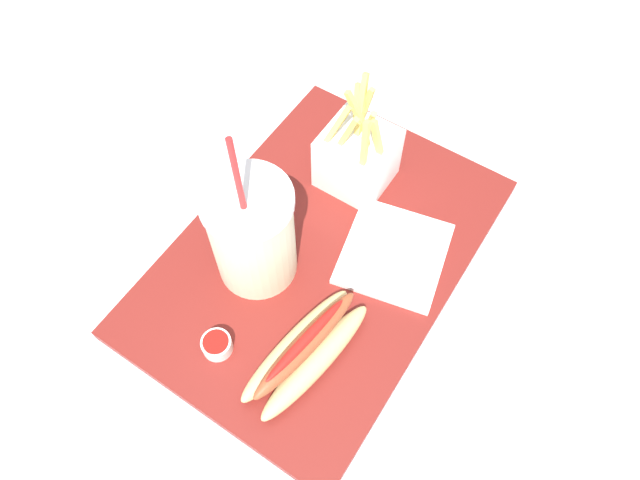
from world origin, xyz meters
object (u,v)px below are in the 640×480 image
(hot_dog_1, at_px, (306,350))
(ketchup_cup_2, at_px, (217,345))
(napkin_stack, at_px, (394,254))
(soda_cup, at_px, (253,234))
(fries_basket, at_px, (357,157))
(ketchup_cup_1, at_px, (264,198))

(hot_dog_1, distance_m, ketchup_cup_2, 0.10)
(napkin_stack, bearing_deg, soda_cup, -52.09)
(hot_dog_1, relative_size, napkin_stack, 1.38)
(fries_basket, bearing_deg, napkin_stack, 53.50)
(soda_cup, relative_size, napkin_stack, 1.82)
(soda_cup, distance_m, napkin_stack, 0.19)
(fries_basket, relative_size, napkin_stack, 1.19)
(soda_cup, xyz_separation_m, hot_dog_1, (0.07, 0.12, -0.05))
(soda_cup, bearing_deg, ketchup_cup_1, -148.57)
(hot_dog_1, height_order, ketchup_cup_1, hot_dog_1)
(ketchup_cup_1, xyz_separation_m, ketchup_cup_2, (0.19, 0.07, -0.00))
(napkin_stack, bearing_deg, fries_basket, -126.50)
(ketchup_cup_1, relative_size, napkin_stack, 0.30)
(soda_cup, relative_size, hot_dog_1, 1.32)
(soda_cup, relative_size, fries_basket, 1.53)
(fries_basket, relative_size, ketchup_cup_1, 4.01)
(ketchup_cup_2, distance_m, napkin_stack, 0.24)
(napkin_stack, bearing_deg, ketchup_cup_2, -26.51)
(fries_basket, height_order, ketchup_cup_2, fries_basket)
(soda_cup, xyz_separation_m, napkin_stack, (-0.11, 0.14, -0.07))
(ketchup_cup_2, bearing_deg, soda_cup, -167.28)
(soda_cup, height_order, fries_basket, soda_cup)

